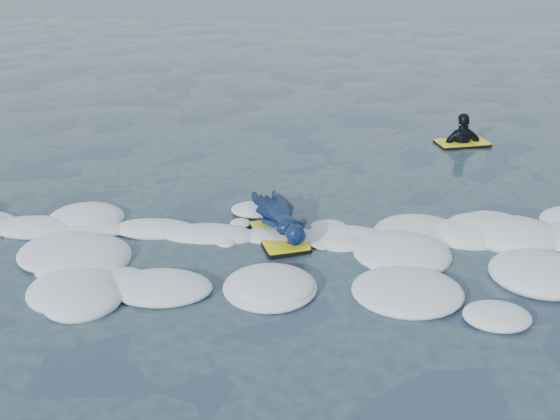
# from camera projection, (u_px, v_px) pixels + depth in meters

# --- Properties ---
(ground) EXTENTS (120.00, 120.00, 0.00)m
(ground) POSITION_uv_depth(u_px,v_px,m) (199.00, 286.00, 8.31)
(ground) COLOR #1B2A41
(ground) RESTS_ON ground
(foam_band) EXTENTS (12.00, 3.10, 0.30)m
(foam_band) POSITION_uv_depth(u_px,v_px,m) (213.00, 247.00, 9.26)
(foam_band) COLOR white
(foam_band) RESTS_ON ground
(prone_woman_unit) EXTENTS (1.13, 1.71, 0.42)m
(prone_woman_unit) POSITION_uv_depth(u_px,v_px,m) (281.00, 219.00, 9.56)
(prone_woman_unit) COLOR black
(prone_woman_unit) RESTS_ON ground
(waiting_rider_unit) EXTENTS (1.09, 0.79, 1.46)m
(waiting_rider_unit) POSITION_uv_depth(u_px,v_px,m) (461.00, 151.00, 13.25)
(waiting_rider_unit) COLOR black
(waiting_rider_unit) RESTS_ON ground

